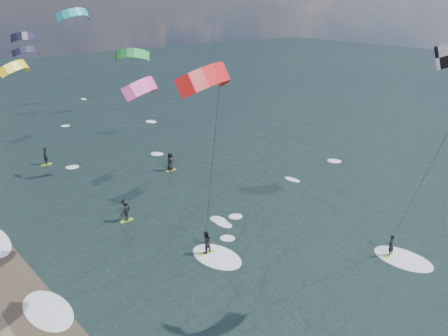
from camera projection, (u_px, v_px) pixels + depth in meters
kitesurfer_near_b at (217, 145)px, 26.55m from camera, size 7.02×8.70×14.36m
far_kitesurfers at (125, 180)px, 44.73m from camera, size 10.33×18.10×1.86m
bg_kite_field at (9, 41)px, 59.61m from camera, size 11.55×76.46×9.21m
shoreline_surf at (59, 309)px, 28.16m from camera, size 2.40×79.40×0.11m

